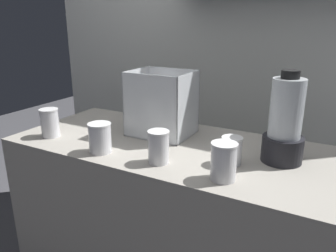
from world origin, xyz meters
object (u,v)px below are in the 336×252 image
Objects in this scene: blender_pitcher at (285,125)px; juice_cup_beet_far_left at (50,124)px; carrot_display_bin at (163,115)px; juice_cup_orange_left at (100,139)px; juice_cup_orange_right at (231,152)px; juice_cup_carrot_middle at (159,149)px; juice_cup_orange_far_right at (223,163)px.

blender_pitcher reaches higher than juice_cup_beet_far_left.
carrot_display_bin reaches higher than juice_cup_beet_far_left.
juice_cup_beet_far_left is 0.33m from juice_cup_orange_left.
blender_pitcher is at bearing 12.63° from juice_cup_beet_far_left.
juice_cup_beet_far_left reaches higher than juice_cup_orange_left.
blender_pitcher is (0.56, -0.06, 0.05)m from carrot_display_bin.
carrot_display_bin is at bearing 32.76° from juice_cup_beet_far_left.
blender_pitcher is 3.29× the size of juice_cup_orange_right.
juice_cup_carrot_middle is at bearing -1.44° from juice_cup_beet_far_left.
blender_pitcher is 2.66× the size of juice_cup_beet_far_left.
juice_cup_orange_left is 0.53m from juice_cup_orange_far_right.
juice_cup_orange_far_right is (0.26, -0.02, 0.01)m from juice_cup_carrot_middle.
blender_pitcher reaches higher than juice_cup_orange_left.
juice_cup_orange_far_right is (0.02, -0.14, 0.01)m from juice_cup_orange_right.
blender_pitcher is 0.73m from juice_cup_orange_left.
juice_cup_orange_right is at bearing -143.86° from blender_pitcher.
carrot_display_bin is 2.81× the size of juice_cup_orange_right.
juice_cup_orange_right is (-0.16, -0.12, -0.10)m from blender_pitcher.
juice_cup_beet_far_left is 1.00× the size of juice_cup_orange_far_right.
juice_cup_orange_left is (0.33, -0.04, -0.00)m from juice_cup_beet_far_left.
carrot_display_bin is at bearing 70.96° from juice_cup_orange_left.
juice_cup_orange_left is at bearing -109.04° from carrot_display_bin.
juice_cup_carrot_middle is (0.15, -0.30, -0.04)m from carrot_display_bin.
blender_pitcher is 2.65× the size of juice_cup_orange_far_right.
blender_pitcher is at bearing -6.13° from carrot_display_bin.
juice_cup_orange_left reaches higher than juice_cup_orange_right.
juice_cup_orange_right is at bearing 26.20° from juice_cup_carrot_middle.
juice_cup_beet_far_left is 0.86m from juice_cup_orange_far_right.
carrot_display_bin is 0.34m from juice_cup_carrot_middle.
blender_pitcher is 0.30m from juice_cup_orange_far_right.
blender_pitcher is at bearing 60.38° from juice_cup_orange_far_right.
juice_cup_orange_right is 0.14m from juice_cup_orange_far_right.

